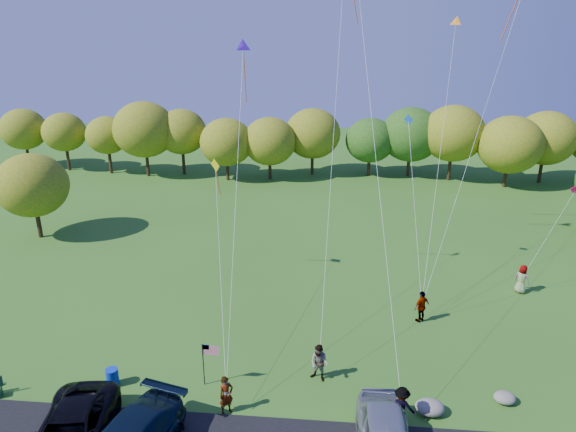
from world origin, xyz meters
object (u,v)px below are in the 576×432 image
flyer_c (401,406)px  flyer_d (422,306)px  flyer_a (226,395)px  flyer_e (522,279)px  flyer_b (319,363)px  trash_barrel (112,377)px

flyer_c → flyer_d: 8.78m
flyer_a → flyer_e: (16.64, 12.64, 0.03)m
flyer_a → flyer_b: size_ratio=0.96×
flyer_c → flyer_e: size_ratio=0.96×
flyer_b → flyer_e: size_ratio=1.00×
trash_barrel → flyer_e: bearing=26.7°
flyer_b → flyer_c: (3.59, -2.63, -0.04)m
flyer_a → flyer_c: size_ratio=1.01×
flyer_a → trash_barrel: 5.97m
flyer_e → trash_barrel: bearing=66.3°
flyer_c → trash_barrel: 13.46m
flyer_c → flyer_a: bearing=13.5°
flyer_e → trash_barrel: flyer_e is taller
flyer_d → flyer_e: 8.06m
flyer_d → trash_barrel: 17.10m
flyer_d → flyer_e: size_ratio=1.01×
flyer_c → flyer_d: (2.12, 8.52, 0.05)m
flyer_e → flyer_b: bearing=78.0°
flyer_a → flyer_e: size_ratio=0.97×
flyer_a → flyer_e: 20.89m
flyer_a → flyer_c: (7.59, 0.00, -0.01)m
flyer_c → flyer_e: (9.05, 12.64, 0.04)m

